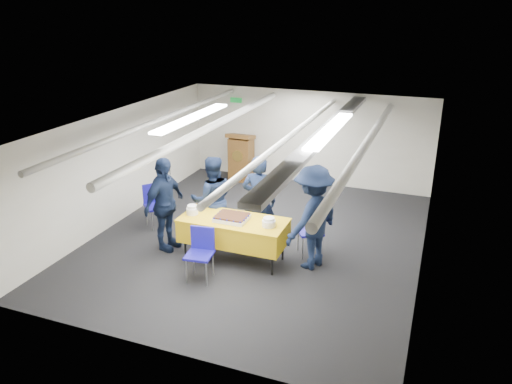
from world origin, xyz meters
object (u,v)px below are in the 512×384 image
(chair_right, at_px, (315,227))
(podium, at_px, (241,157))
(sailor_b, at_px, (212,200))
(chair_left, at_px, (155,201))
(serving_table, at_px, (234,230))
(sheet_cake, at_px, (232,217))
(sailor_d, at_px, (313,217))
(sailor_c, at_px, (164,204))
(chair_near, at_px, (201,248))
(sailor_a, at_px, (259,201))

(chair_right, bearing_deg, podium, 130.46)
(sailor_b, bearing_deg, chair_left, -41.61)
(serving_table, distance_m, chair_right, 1.45)
(sheet_cake, height_order, sailor_d, sailor_d)
(podium, bearing_deg, sailor_c, -87.75)
(sailor_c, xyz_separation_m, sailor_d, (2.66, 0.31, 0.03))
(chair_near, bearing_deg, sailor_c, 146.54)
(podium, bearing_deg, chair_near, -75.31)
(sheet_cake, height_order, chair_right, chair_right)
(podium, relative_size, chair_left, 1.44)
(serving_table, xyz_separation_m, sheet_cake, (-0.01, -0.04, 0.26))
(serving_table, height_order, sailor_a, sailor_a)
(serving_table, height_order, sheet_cake, sheet_cake)
(podium, xyz_separation_m, sailor_d, (2.82, -3.67, 0.29))
(chair_left, bearing_deg, sailor_d, -8.28)
(chair_left, bearing_deg, chair_near, -40.07)
(sheet_cake, bearing_deg, sailor_b, 138.06)
(chair_right, xyz_separation_m, sailor_d, (0.06, -0.43, 0.37))
(chair_right, xyz_separation_m, sailor_a, (-1.08, 0.05, 0.33))
(sailor_a, xyz_separation_m, sailor_d, (1.14, -0.48, 0.04))
(serving_table, bearing_deg, chair_left, 159.78)
(podium, distance_m, chair_near, 4.85)
(chair_near, bearing_deg, chair_left, 139.93)
(podium, xyz_separation_m, sailor_c, (0.16, -3.98, 0.26))
(podium, distance_m, chair_right, 4.25)
(chair_right, xyz_separation_m, sailor_b, (-1.94, -0.15, 0.30))
(sheet_cake, distance_m, sailor_d, 1.38)
(sheet_cake, bearing_deg, chair_left, 158.73)
(serving_table, bearing_deg, sailor_c, -177.92)
(chair_near, relative_size, sailor_c, 0.50)
(podium, xyz_separation_m, sailor_b, (0.82, -3.38, 0.22))
(sheet_cake, distance_m, chair_near, 0.81)
(sailor_a, bearing_deg, sailor_b, 6.59)
(podium, height_order, sailor_d, sailor_d)
(chair_left, height_order, sailor_d, sailor_d)
(sailor_a, bearing_deg, sailor_d, 150.53)
(sailor_a, xyz_separation_m, sailor_b, (-0.85, -0.20, -0.03))
(serving_table, height_order, chair_near, chair_near)
(chair_left, relative_size, sailor_b, 0.52)
(serving_table, xyz_separation_m, podium, (-1.48, 3.93, 0.05))
(sheet_cake, bearing_deg, chair_near, -108.64)
(serving_table, distance_m, chair_left, 2.19)
(chair_left, bearing_deg, chair_right, -1.01)
(sailor_b, bearing_deg, sheet_cake, 104.95)
(chair_right, distance_m, sailor_c, 2.73)
(sheet_cake, xyz_separation_m, chair_right, (1.29, 0.74, -0.29))
(podium, xyz_separation_m, chair_left, (-0.57, -3.17, -0.08))
(chair_near, xyz_separation_m, chair_left, (-1.80, 1.51, 0.00))
(chair_near, bearing_deg, sailor_b, 107.48)
(chair_left, relative_size, sailor_a, 0.50)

